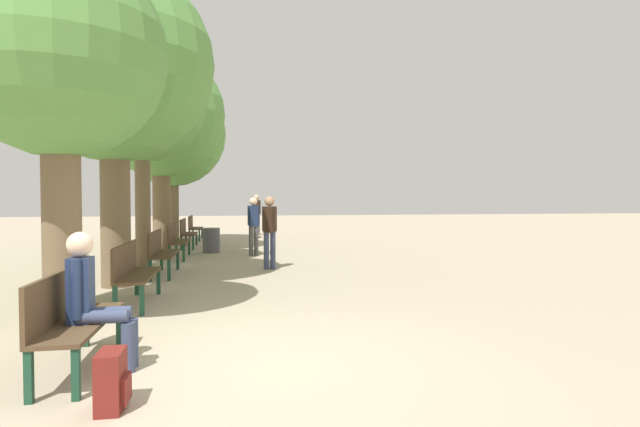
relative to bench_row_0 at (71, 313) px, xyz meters
name	(u,v)px	position (x,y,z in m)	size (l,w,h in m)	color
ground_plane	(259,364)	(1.76, -0.15, -0.54)	(80.00, 80.00, 0.00)	tan
bench_row_0	(71,313)	(0.00, 0.00, 0.00)	(0.44, 1.63, 0.93)	#4C3823
bench_row_1	(132,269)	(0.00, 2.91, 0.00)	(0.44, 1.63, 0.93)	#4C3823
bench_row_2	(160,249)	(0.00, 5.81, 0.00)	(0.44, 1.63, 0.93)	#4C3823
bench_row_3	(176,238)	(0.00, 8.72, 0.00)	(0.44, 1.63, 0.93)	#4C3823
bench_row_4	(186,231)	(0.00, 11.63, 0.00)	(0.44, 1.63, 0.93)	#4C3823
bench_row_5	(193,226)	(0.00, 14.53, 0.00)	(0.44, 1.63, 0.93)	#4C3823
tree_row_0	(59,57)	(-0.60, 1.70, 2.83)	(2.62, 2.62, 4.74)	brown
tree_row_1	(114,65)	(-0.60, 4.58, 3.47)	(3.58, 3.58, 5.85)	brown
tree_row_2	(142,97)	(-0.60, 7.35, 3.44)	(3.09, 3.09, 5.56)	brown
tree_row_3	(161,115)	(-0.60, 10.48, 3.53)	(3.77, 3.77, 5.99)	brown
tree_row_4	(172,134)	(-0.60, 13.35, 3.32)	(3.72, 3.72, 5.74)	brown
person_seated	(94,297)	(0.23, -0.08, 0.16)	(0.61, 0.35, 1.31)	#384260
backpack	(112,381)	(0.59, -1.01, -0.32)	(0.22, 0.32, 0.46)	maroon
pedestrian_near	(253,222)	(2.06, 9.04, 0.39)	(0.33, 0.24, 1.63)	#4C4C4C
pedestrian_mid	(257,212)	(2.49, 16.73, 0.46)	(0.35, 0.27, 1.75)	#4C4C4C
pedestrian_far	(270,227)	(2.32, 6.31, 0.41)	(0.34, 0.28, 1.66)	#384260
trash_bin	(211,240)	(0.86, 10.00, -0.18)	(0.51, 0.51, 0.73)	#4C4C51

